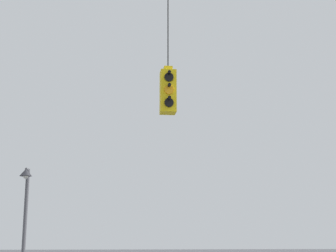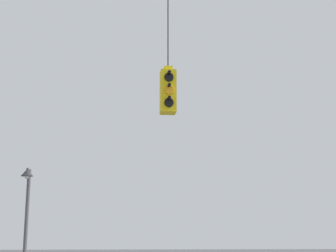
{
  "view_description": "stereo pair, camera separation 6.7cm",
  "coord_description": "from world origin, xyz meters",
  "views": [
    {
      "loc": [
        -0.39,
        -10.45,
        1.97
      ],
      "look_at": [
        0.89,
        0.37,
        4.38
      ],
      "focal_mm": 55.0,
      "sensor_mm": 36.0,
      "label": 1
    },
    {
      "loc": [
        -0.32,
        -10.45,
        1.97
      ],
      "look_at": [
        0.89,
        0.37,
        4.38
      ],
      "focal_mm": 55.0,
      "sensor_mm": 36.0,
      "label": 2
    }
  ],
  "objects": [
    {
      "name": "traffic_light_near_left_pole",
      "position": [
        0.89,
        0.36,
        5.19
      ],
      "size": [
        0.34,
        0.46,
        3.63
      ],
      "color": "yellow"
    },
    {
      "name": "street_lamp",
      "position": [
        -2.94,
        6.35,
        2.89
      ],
      "size": [
        0.39,
        0.68,
        4.21
      ],
      "color": "#515156",
      "rests_on": "ground_plane"
    }
  ]
}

